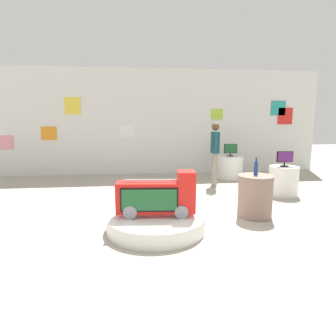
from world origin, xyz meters
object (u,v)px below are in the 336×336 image
(display_pedestal_center_rear, at_px, (283,181))
(bottle_on_side_table, at_px, (256,168))
(tv_on_left_rear, at_px, (231,149))
(tv_on_center_rear, at_px, (285,158))
(display_pedestal_left_rear, at_px, (230,167))
(shopper_browsing_near_truck, at_px, (215,149))
(side_table_round, at_px, (255,196))
(novelty_firetruck_tv, at_px, (157,197))
(main_display_pedestal, at_px, (156,223))

(display_pedestal_center_rear, relative_size, bottle_on_side_table, 2.14)
(tv_on_left_rear, relative_size, tv_on_center_rear, 1.07)
(display_pedestal_left_rear, relative_size, shopper_browsing_near_truck, 0.46)
(side_table_round, bearing_deg, novelty_firetruck_tv, -165.87)
(bottle_on_side_table, bearing_deg, shopper_browsing_near_truck, 91.50)
(main_display_pedestal, relative_size, display_pedestal_center_rear, 2.30)
(novelty_firetruck_tv, relative_size, shopper_browsing_near_truck, 0.74)
(main_display_pedestal, relative_size, tv_on_center_rear, 4.10)
(display_pedestal_center_rear, bearing_deg, shopper_browsing_near_truck, 141.11)
(side_table_round, height_order, bottle_on_side_table, bottle_on_side_table)
(display_pedestal_left_rear, bearing_deg, bottle_on_side_table, -101.44)
(main_display_pedestal, distance_m, shopper_browsing_near_truck, 3.53)
(display_pedestal_left_rear, distance_m, shopper_browsing_near_truck, 1.37)
(tv_on_left_rear, height_order, display_pedestal_center_rear, tv_on_left_rear)
(display_pedestal_left_rear, distance_m, bottle_on_side_table, 3.52)
(display_pedestal_left_rear, height_order, bottle_on_side_table, bottle_on_side_table)
(shopper_browsing_near_truck, bearing_deg, display_pedestal_center_rear, -38.89)
(main_display_pedestal, xyz_separation_m, bottle_on_side_table, (1.83, 0.48, 0.77))
(main_display_pedestal, distance_m, display_pedestal_left_rear, 4.63)
(tv_on_left_rear, distance_m, shopper_browsing_near_truck, 1.22)
(tv_on_center_rear, relative_size, shopper_browsing_near_truck, 0.23)
(side_table_round, distance_m, bottle_on_side_table, 0.50)
(display_pedestal_center_rear, bearing_deg, tv_on_left_rear, 106.39)
(novelty_firetruck_tv, distance_m, shopper_browsing_near_truck, 3.45)
(tv_on_left_rear, bearing_deg, display_pedestal_left_rear, 89.08)
(side_table_round, bearing_deg, main_display_pedestal, -166.31)
(tv_on_center_rear, bearing_deg, shopper_browsing_near_truck, 141.01)
(display_pedestal_left_rear, xyz_separation_m, side_table_round, (-0.69, -3.44, 0.05))
(display_pedestal_center_rear, relative_size, side_table_round, 0.89)
(display_pedestal_left_rear, bearing_deg, shopper_browsing_near_truck, -128.33)
(novelty_firetruck_tv, height_order, display_pedestal_left_rear, novelty_firetruck_tv)
(display_pedestal_center_rear, distance_m, shopper_browsing_near_truck, 1.85)
(tv_on_center_rear, height_order, shopper_browsing_near_truck, shopper_browsing_near_truck)
(novelty_firetruck_tv, height_order, side_table_round, novelty_firetruck_tv)
(side_table_round, bearing_deg, display_pedestal_center_rear, 47.21)
(bottle_on_side_table, xyz_separation_m, shopper_browsing_near_truck, (-0.06, 2.45, 0.09))
(tv_on_center_rear, bearing_deg, main_display_pedestal, -149.47)
(side_table_round, bearing_deg, tv_on_center_rear, 47.13)
(tv_on_left_rear, bearing_deg, main_display_pedestal, -122.94)
(tv_on_left_rear, distance_m, tv_on_center_rear, 2.13)
(main_display_pedestal, height_order, tv_on_center_rear, tv_on_center_rear)
(main_display_pedestal, height_order, display_pedestal_left_rear, display_pedestal_left_rear)
(novelty_firetruck_tv, bearing_deg, tv_on_left_rear, 57.36)
(novelty_firetruck_tv, bearing_deg, side_table_round, 14.13)
(bottle_on_side_table, bearing_deg, tv_on_left_rear, 78.55)
(shopper_browsing_near_truck, bearing_deg, tv_on_left_rear, 51.55)
(tv_on_left_rear, relative_size, bottle_on_side_table, 1.29)
(main_display_pedestal, height_order, side_table_round, side_table_round)
(novelty_firetruck_tv, bearing_deg, display_pedestal_center_rear, 30.89)
(novelty_firetruck_tv, xyz_separation_m, tv_on_center_rear, (3.09, 1.85, 0.33))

